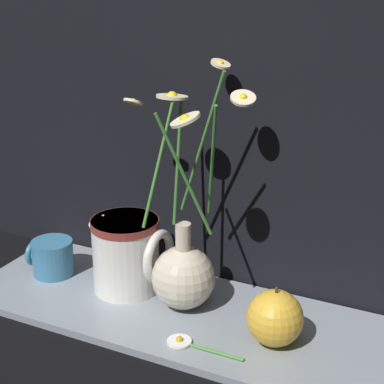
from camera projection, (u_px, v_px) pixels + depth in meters
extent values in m
plane|color=black|center=(197.00, 321.00, 1.00)|extent=(6.00, 6.00, 0.00)
cube|color=gray|center=(197.00, 318.00, 1.00)|extent=(0.76, 0.25, 0.01)
sphere|color=beige|center=(183.00, 277.00, 1.00)|extent=(0.10, 0.10, 0.10)
cylinder|color=beige|center=(183.00, 240.00, 0.98)|extent=(0.02, 0.02, 0.05)
cylinder|color=#3D7A33|center=(184.00, 176.00, 0.90)|extent=(0.07, 0.05, 0.18)
cylinder|color=beige|center=(185.00, 120.00, 0.83)|extent=(0.06, 0.06, 0.02)
sphere|color=yellow|center=(185.00, 120.00, 0.83)|extent=(0.01, 0.01, 0.01)
cylinder|color=#3D7A33|center=(202.00, 145.00, 0.96)|extent=(0.09, 0.03, 0.23)
cylinder|color=beige|center=(221.00, 64.00, 0.95)|extent=(0.04, 0.04, 0.01)
sphere|color=yellow|center=(221.00, 64.00, 0.95)|extent=(0.01, 0.01, 0.01)
cylinder|color=#3D7A33|center=(158.00, 164.00, 0.96)|extent=(0.01, 0.09, 0.18)
cylinder|color=beige|center=(133.00, 102.00, 0.95)|extent=(0.03, 0.03, 0.02)
sphere|color=yellow|center=(133.00, 102.00, 0.95)|extent=(0.01, 0.01, 0.01)
cylinder|color=#3D7A33|center=(178.00, 162.00, 0.94)|extent=(0.01, 0.02, 0.19)
cylinder|color=beige|center=(172.00, 97.00, 0.91)|extent=(0.06, 0.06, 0.01)
sphere|color=yellow|center=(172.00, 97.00, 0.91)|extent=(0.02, 0.02, 0.02)
cylinder|color=#3D7A33|center=(212.00, 163.00, 0.94)|extent=(0.05, 0.08, 0.19)
cylinder|color=beige|center=(243.00, 98.00, 0.91)|extent=(0.05, 0.05, 0.02)
sphere|color=yellow|center=(243.00, 98.00, 0.91)|extent=(0.01, 0.01, 0.01)
cylinder|color=teal|center=(53.00, 257.00, 1.11)|extent=(0.07, 0.07, 0.06)
torus|color=teal|center=(34.00, 253.00, 1.13)|extent=(0.01, 0.04, 0.04)
cylinder|color=white|center=(126.00, 254.00, 1.05)|extent=(0.11, 0.11, 0.12)
cylinder|color=maroon|center=(125.00, 223.00, 1.03)|extent=(0.11, 0.11, 0.01)
torus|color=white|center=(159.00, 257.00, 1.02)|extent=(0.01, 0.09, 0.09)
cone|color=white|center=(101.00, 221.00, 1.05)|extent=(0.04, 0.03, 0.04)
sphere|color=gold|center=(275.00, 318.00, 0.91)|extent=(0.08, 0.08, 0.08)
cylinder|color=#4C3819|center=(276.00, 290.00, 0.89)|extent=(0.00, 0.00, 0.01)
cylinder|color=#4C8E3D|center=(211.00, 351.00, 0.90)|extent=(0.10, 0.01, 0.01)
cylinder|color=white|center=(179.00, 342.00, 0.92)|extent=(0.04, 0.04, 0.00)
sphere|color=gold|center=(179.00, 340.00, 0.92)|extent=(0.01, 0.01, 0.01)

